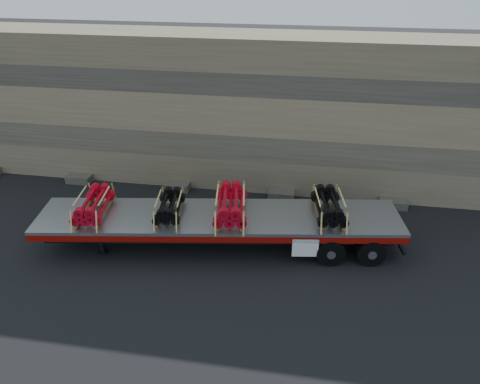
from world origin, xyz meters
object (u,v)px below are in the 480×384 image
object	(u,v)px
bundle_midrear	(231,205)
bundle_rear	(329,207)
trailer	(219,230)
bundle_midfront	(169,207)
bundle_front	(94,205)

from	to	relation	value
bundle_midrear	bundle_rear	world-z (taller)	bundle_midrear
trailer	bundle_midfront	bearing A→B (deg)	-180.00
trailer	bundle_midfront	distance (m)	2.11
trailer	bundle_midrear	size ratio (longest dim) A/B	5.66
trailer	bundle_midrear	world-z (taller)	bundle_midrear
bundle_front	bundle_rear	size ratio (longest dim) A/B	1.00
trailer	bundle_midrear	distance (m)	1.19
bundle_front	bundle_midfront	world-z (taller)	bundle_front
bundle_midfront	bundle_midrear	world-z (taller)	bundle_midrear
bundle_midrear	bundle_rear	bearing A→B (deg)	0.00
bundle_midfront	bundle_rear	distance (m)	5.95
bundle_midfront	bundle_front	bearing A→B (deg)	180.00
bundle_midfront	trailer	bearing A→B (deg)	0.00
bundle_front	bundle_midrear	bearing A→B (deg)	0.00
bundle_front	bundle_midrear	xyz separation A→B (m)	(5.07, 0.80, 0.04)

